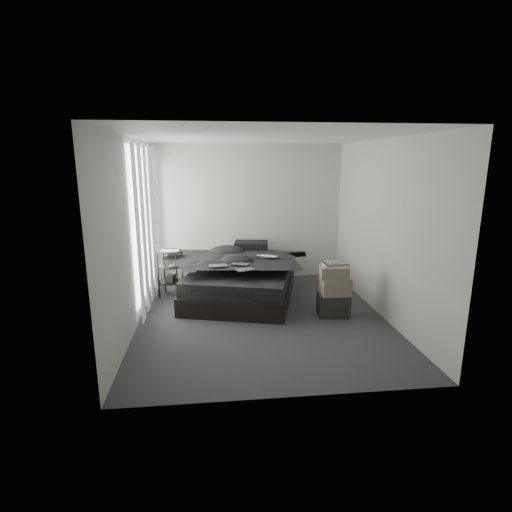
{
  "coord_description": "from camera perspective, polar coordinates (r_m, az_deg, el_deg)",
  "views": [
    {
      "loc": [
        -0.72,
        -5.56,
        2.29
      ],
      "look_at": [
        0.0,
        0.8,
        0.75
      ],
      "focal_mm": 28.0,
      "sensor_mm": 36.0,
      "label": 1
    }
  ],
  "objects": [
    {
      "name": "papers",
      "position": [
        6.94,
        -12.21,
        0.73
      ],
      "size": [
        0.31,
        0.23,
        0.02
      ],
      "primitive_type": "cube",
      "rotation": [
        0.0,
        0.0,
        -0.03
      ],
      "color": "white",
      "rests_on": "side_stand"
    },
    {
      "name": "mattress",
      "position": [
        6.76,
        -2.01,
        -2.62
      ],
      "size": [
        2.07,
        2.44,
        0.23
      ],
      "primitive_type": "cube",
      "rotation": [
        0.0,
        0.0,
        -0.26
      ],
      "color": "black",
      "rests_on": "bed"
    },
    {
      "name": "wall_right",
      "position": [
        6.18,
        17.73,
        3.68
      ],
      "size": [
        0.01,
        4.2,
        2.6
      ],
      "primitive_type": "cube",
      "color": "beige",
      "rests_on": "ground"
    },
    {
      "name": "pillow_upper",
      "position": [
        7.46,
        -0.71,
        1.54
      ],
      "size": [
        0.67,
        0.51,
        0.14
      ],
      "primitive_type": "cube",
      "rotation": [
        0.0,
        0.0,
        -0.16
      ],
      "color": "black",
      "rests_on": "pillow_lower"
    },
    {
      "name": "floor",
      "position": [
        6.05,
        0.86,
        -8.69
      ],
      "size": [
        3.6,
        4.2,
        0.01
      ],
      "primitive_type": "cube",
      "color": "#353538",
      "rests_on": "ground"
    },
    {
      "name": "art_book_white",
      "position": [
        6.0,
        11.24,
        -1.28
      ],
      "size": [
        0.36,
        0.3,
        0.03
      ],
      "primitive_type": "cube",
      "rotation": [
        0.0,
        0.0,
        -0.08
      ],
      "color": "silver",
      "rests_on": "box_upper"
    },
    {
      "name": "bed",
      "position": [
        6.84,
        -1.99,
        -4.73
      ],
      "size": [
        2.15,
        2.52,
        0.29
      ],
      "primitive_type": "cube",
      "rotation": [
        0.0,
        0.0,
        -0.26
      ],
      "color": "black",
      "rests_on": "floor"
    },
    {
      "name": "curtain_left",
      "position": [
        6.61,
        -15.21,
        4.28
      ],
      "size": [
        0.06,
        2.12,
        2.48
      ],
      "primitive_type": "cube",
      "color": "white",
      "rests_on": "wall_left"
    },
    {
      "name": "window_left",
      "position": [
        6.61,
        -15.68,
        4.86
      ],
      "size": [
        0.02,
        2.0,
        2.3
      ],
      "primitive_type": "cube",
      "color": "white",
      "rests_on": "wall_left"
    },
    {
      "name": "box_lower",
      "position": [
        6.18,
        10.98,
        -6.8
      ],
      "size": [
        0.48,
        0.39,
        0.33
      ],
      "primitive_type": "cube",
      "rotation": [
        0.0,
        0.0,
        -0.08
      ],
      "color": "black",
      "rests_on": "floor"
    },
    {
      "name": "floor_books",
      "position": [
        6.79,
        -10.6,
        -5.73
      ],
      "size": [
        0.2,
        0.25,
        0.15
      ],
      "primitive_type": "cube",
      "rotation": [
        0.0,
        0.0,
        0.22
      ],
      "color": "black",
      "rests_on": "floor"
    },
    {
      "name": "comic_b",
      "position": [
        6.26,
        -2.28,
        -0.37
      ],
      "size": [
        0.32,
        0.28,
        0.01
      ],
      "primitive_type": "cube",
      "rotation": [
        0.0,
        0.0,
        -0.47
      ],
      "color": "black",
      "rests_on": "duvet"
    },
    {
      "name": "duvet",
      "position": [
        6.65,
        -2.11,
        -0.74
      ],
      "size": [
        2.02,
        2.2,
        0.25
      ],
      "primitive_type": "imported",
      "rotation": [
        0.0,
        0.0,
        -0.26
      ],
      "color": "black",
      "rests_on": "mattress"
    },
    {
      "name": "ceiling",
      "position": [
        5.61,
        0.96,
        16.7
      ],
      "size": [
        3.6,
        4.2,
        0.01
      ],
      "primitive_type": "cube",
      "color": "white",
      "rests_on": "ground"
    },
    {
      "name": "pillow_lower",
      "position": [
        7.53,
        -1.23,
        0.54
      ],
      "size": [
        0.74,
        0.6,
        0.15
      ],
      "primitive_type": "cube",
      "rotation": [
        0.0,
        0.0,
        -0.26
      ],
      "color": "black",
      "rests_on": "mattress"
    },
    {
      "name": "laptop",
      "position": [
        6.66,
        1.42,
        0.51
      ],
      "size": [
        0.41,
        0.38,
        0.03
      ],
      "primitive_type": "imported",
      "rotation": [
        0.0,
        0.0,
        -0.58
      ],
      "color": "silver",
      "rests_on": "duvet"
    },
    {
      "name": "side_stand",
      "position": [
        7.05,
        -12.11,
        -2.4
      ],
      "size": [
        0.5,
        0.5,
        0.78
      ],
      "primitive_type": "cylinder",
      "rotation": [
        0.0,
        0.0,
        -0.2
      ],
      "color": "black",
      "rests_on": "floor"
    },
    {
      "name": "wall_front",
      "position": [
        3.67,
        5.09,
        -2.16
      ],
      "size": [
        3.6,
        0.01,
        2.6
      ],
      "primitive_type": "cube",
      "color": "beige",
      "rests_on": "ground"
    },
    {
      "name": "wall_back",
      "position": [
        7.75,
        -1.08,
        6.19
      ],
      "size": [
        3.6,
        0.01,
        2.6
      ],
      "primitive_type": "cube",
      "color": "beige",
      "rests_on": "ground"
    },
    {
      "name": "comic_a",
      "position": [
        6.18,
        -5.43,
        -0.66
      ],
      "size": [
        0.29,
        0.21,
        0.01
      ],
      "primitive_type": "cube",
      "rotation": [
        0.0,
        0.0,
        0.12
      ],
      "color": "black",
      "rests_on": "duvet"
    },
    {
      "name": "box_mid",
      "position": [
        6.08,
        11.21,
        -4.23
      ],
      "size": [
        0.43,
        0.34,
        0.25
      ],
      "primitive_type": "cube",
      "rotation": [
        0.0,
        0.0,
        -0.01
      ],
      "color": "#6F6857",
      "rests_on": "box_lower"
    },
    {
      "name": "comic_c",
      "position": [
        5.93,
        -1.57,
        -1.08
      ],
      "size": [
        0.32,
        0.26,
        0.01
      ],
      "primitive_type": "cube",
      "rotation": [
        0.0,
        0.0,
        0.35
      ],
      "color": "black",
      "rests_on": "duvet"
    },
    {
      "name": "art_book_snake",
      "position": [
        5.99,
        11.37,
        -1.0
      ],
      "size": [
        0.34,
        0.27,
        0.03
      ],
      "primitive_type": "cube",
      "rotation": [
        0.0,
        0.0,
        0.02
      ],
      "color": "silver",
      "rests_on": "art_book_white"
    },
    {
      "name": "box_upper",
      "position": [
        6.03,
        11.1,
        -2.25
      ],
      "size": [
        0.44,
        0.37,
        0.18
      ],
      "primitive_type": "cube",
      "rotation": [
        0.0,
        0.0,
        -0.14
      ],
      "color": "#6F6857",
      "rests_on": "box_mid"
    },
    {
      "name": "wall_left",
      "position": [
        5.75,
        -17.22,
        3.01
      ],
      "size": [
        0.01,
        4.2,
        2.6
      ],
      "primitive_type": "cube",
      "color": "beige",
      "rests_on": "ground"
    }
  ]
}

